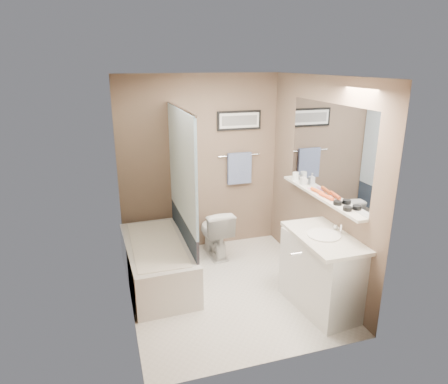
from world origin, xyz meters
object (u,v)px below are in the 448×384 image
object	(u,v)px
candle_bowl_near	(347,209)
hair_brush_front	(326,196)
candle_bowl_far	(337,203)
hair_brush_back	(318,191)
bathtub	(157,263)
soap_bottle	(304,179)
toilet	(215,232)
vanity	(322,274)
glass_jar	(296,176)

from	to	relation	value
candle_bowl_near	hair_brush_front	world-z (taller)	hair_brush_front
candle_bowl_far	hair_brush_front	bearing A→B (deg)	90.00
hair_brush_back	bathtub	bearing A→B (deg)	163.93
hair_brush_back	soap_bottle	distance (m)	0.34
hair_brush_front	soap_bottle	distance (m)	0.53
toilet	candle_bowl_far	world-z (taller)	candle_bowl_far
bathtub	hair_brush_front	xyz separation A→B (m)	(1.79, -0.70, 0.89)
hair_brush_back	candle_bowl_near	bearing A→B (deg)	-90.00
soap_bottle	candle_bowl_near	bearing A→B (deg)	-90.00
toilet	candle_bowl_far	distance (m)	1.87
vanity	candle_bowl_near	world-z (taller)	candle_bowl_near
vanity	candle_bowl_near	size ratio (longest dim) A/B	10.00
soap_bottle	candle_bowl_far	bearing A→B (deg)	-90.00
toilet	vanity	distance (m)	1.70
bathtub	hair_brush_back	world-z (taller)	hair_brush_back
bathtub	candle_bowl_near	bearing A→B (deg)	-33.87
bathtub	candle_bowl_far	size ratio (longest dim) A/B	16.67
hair_brush_front	hair_brush_back	bearing A→B (deg)	90.00
candle_bowl_near	candle_bowl_far	bearing A→B (deg)	90.00
candle_bowl_near	hair_brush_back	xyz separation A→B (m)	(0.00, 0.59, 0.00)
bathtub	toilet	bearing A→B (deg)	27.64
bathtub	hair_brush_back	xyz separation A→B (m)	(1.79, -0.51, 0.89)
toilet	hair_brush_back	distance (m)	1.59
candle_bowl_near	candle_bowl_far	distance (m)	0.18
toilet	vanity	world-z (taller)	vanity
vanity	glass_jar	distance (m)	1.33
candle_bowl_near	soap_bottle	size ratio (longest dim) A/B	0.66
hair_brush_front	candle_bowl_far	bearing A→B (deg)	-90.00
bathtub	candle_bowl_near	size ratio (longest dim) A/B	16.67
candle_bowl_near	hair_brush_back	size ratio (longest dim) A/B	0.41
candle_bowl_far	hair_brush_back	bearing A→B (deg)	90.00
toilet	hair_brush_front	world-z (taller)	hair_brush_front
candle_bowl_near	hair_brush_front	xyz separation A→B (m)	(0.00, 0.40, 0.00)
hair_brush_front	hair_brush_back	distance (m)	0.19
hair_brush_back	vanity	bearing A→B (deg)	-109.44
toilet	candle_bowl_far	xyz separation A→B (m)	(0.93, -1.41, 0.80)
candle_bowl_near	vanity	bearing A→B (deg)	161.42
glass_jar	soap_bottle	bearing A→B (deg)	-90.00
hair_brush_front	glass_jar	world-z (taller)	glass_jar
candle_bowl_near	hair_brush_back	world-z (taller)	hair_brush_back
bathtub	candle_bowl_near	distance (m)	2.28
candle_bowl_far	bathtub	bearing A→B (deg)	152.70
bathtub	candle_bowl_far	bearing A→B (deg)	-29.52
hair_brush_front	soap_bottle	xyz separation A→B (m)	(0.00, 0.53, 0.05)
vanity	soap_bottle	bearing A→B (deg)	71.15
vanity	candle_bowl_far	distance (m)	0.77
glass_jar	hair_brush_back	bearing A→B (deg)	-90.00
glass_jar	vanity	bearing A→B (deg)	-99.82
candle_bowl_near	glass_jar	size ratio (longest dim) A/B	0.90
bathtub	vanity	size ratio (longest dim) A/B	1.67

